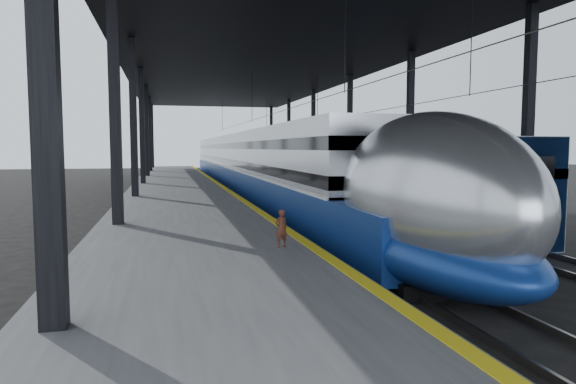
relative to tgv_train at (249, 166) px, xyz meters
name	(u,v)px	position (x,y,z in m)	size (l,w,h in m)	color
ground	(335,282)	(-2.00, -26.54, -2.12)	(160.00, 160.00, 0.00)	black
platform	(179,196)	(-5.50, -6.54, -1.62)	(6.00, 80.00, 1.00)	#4C4C4F
yellow_strip	(223,187)	(-2.70, -6.54, -1.11)	(0.30, 80.00, 0.01)	yellow
rails	(302,200)	(2.50, -6.54, -2.04)	(6.52, 80.00, 0.16)	slate
canopy	(263,59)	(-0.10, -6.54, 7.00)	(18.00, 75.00, 9.47)	black
tgv_train	(249,166)	(0.00, 0.00, 0.00)	(3.16, 65.20, 4.53)	silver
second_train	(304,166)	(5.00, 2.23, -0.16)	(2.80, 56.05, 3.86)	navy
child	(281,228)	(-3.47, -26.63, -0.64)	(0.35, 0.23, 0.95)	#53291B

